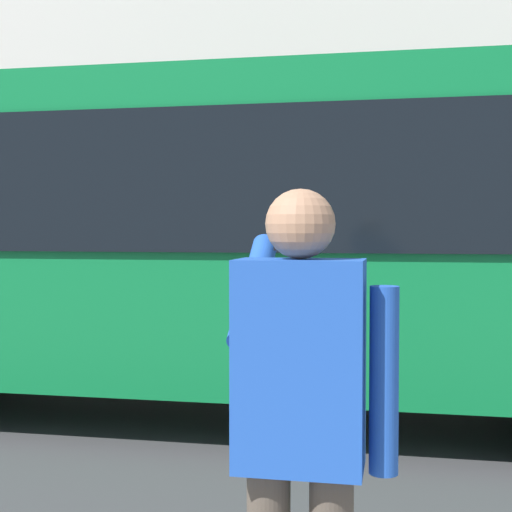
% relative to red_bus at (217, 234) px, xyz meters
% --- Properties ---
extents(ground_plane, '(60.00, 60.00, 0.00)m').
position_rel_red_bus_xyz_m(ground_plane, '(-1.30, -0.08, -1.68)').
color(ground_plane, '#38383A').
extents(red_bus, '(9.05, 2.54, 3.08)m').
position_rel_red_bus_xyz_m(red_bus, '(0.00, 0.00, 0.00)').
color(red_bus, '#0F7238').
rests_on(red_bus, ground_plane).
extents(pedestrian_photographer, '(0.53, 0.52, 1.70)m').
position_rel_red_bus_xyz_m(pedestrian_photographer, '(-1.37, 4.30, -0.54)').
color(pedestrian_photographer, '#4C4238').
rests_on(pedestrian_photographer, sidewalk_curb).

